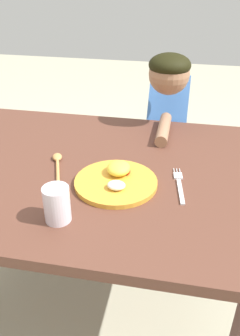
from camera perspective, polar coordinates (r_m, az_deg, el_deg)
name	(u,v)px	position (r m, az deg, el deg)	size (l,w,h in m)	color
ground_plane	(94,300)	(1.67, -4.18, -20.13)	(8.00, 8.00, 0.00)	#B2AE93
dining_table	(88,194)	(1.28, -5.13, -4.08)	(1.19, 0.88, 0.67)	brown
plate	(117,180)	(1.12, -0.55, -1.89)	(0.26, 0.26, 0.05)	gold
fork	(179,185)	(1.13, 9.42, -2.66)	(0.05, 0.20, 0.01)	silver
spoon	(57,163)	(1.24, -9.92, 0.81)	(0.09, 0.19, 0.02)	#C5894A
drinking_cup	(59,204)	(0.97, -9.72, -5.73)	(0.07, 0.07, 0.10)	silver
person	(166,138)	(1.71, 7.30, 4.72)	(0.18, 0.50, 0.96)	#3F485E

